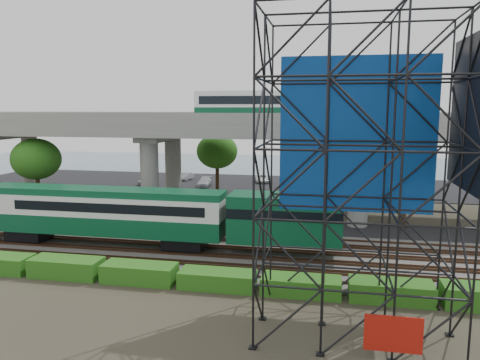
# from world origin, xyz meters

# --- Properties ---
(ground) EXTENTS (140.00, 140.00, 0.00)m
(ground) POSITION_xyz_m (0.00, 0.00, 0.00)
(ground) COLOR #474233
(ground) RESTS_ON ground
(ballast_bed) EXTENTS (90.00, 12.00, 0.20)m
(ballast_bed) POSITION_xyz_m (0.00, 2.00, 0.10)
(ballast_bed) COLOR slate
(ballast_bed) RESTS_ON ground
(service_road) EXTENTS (90.00, 5.00, 0.08)m
(service_road) POSITION_xyz_m (0.00, 10.50, 0.04)
(service_road) COLOR black
(service_road) RESTS_ON ground
(parking_lot) EXTENTS (90.00, 18.00, 0.08)m
(parking_lot) POSITION_xyz_m (0.00, 34.00, 0.04)
(parking_lot) COLOR black
(parking_lot) RESTS_ON ground
(harbor_water) EXTENTS (140.00, 40.00, 0.03)m
(harbor_water) POSITION_xyz_m (0.00, 56.00, 0.01)
(harbor_water) COLOR #456372
(harbor_water) RESTS_ON ground
(rail_tracks) EXTENTS (90.00, 9.52, 0.16)m
(rail_tracks) POSITION_xyz_m (0.00, 2.00, 0.28)
(rail_tracks) COLOR #472D1E
(rail_tracks) RESTS_ON ballast_bed
(commuter_train) EXTENTS (29.30, 3.06, 4.30)m
(commuter_train) POSITION_xyz_m (-7.46, 2.00, 2.88)
(commuter_train) COLOR black
(commuter_train) RESTS_ON rail_tracks
(overpass) EXTENTS (80.00, 12.00, 12.40)m
(overpass) POSITION_xyz_m (-0.00, 16.00, 8.21)
(overpass) COLOR #9E9B93
(overpass) RESTS_ON ground
(scaffold_tower) EXTENTS (9.36, 6.36, 15.00)m
(scaffold_tower) POSITION_xyz_m (8.81, -7.98, 7.47)
(scaffold_tower) COLOR black
(scaffold_tower) RESTS_ON ground
(hedge_strip) EXTENTS (34.60, 1.80, 1.20)m
(hedge_strip) POSITION_xyz_m (1.01, -4.30, 0.56)
(hedge_strip) COLOR #256116
(hedge_strip) RESTS_ON ground
(trees) EXTENTS (40.94, 16.94, 7.69)m
(trees) POSITION_xyz_m (-4.67, 16.17, 5.57)
(trees) COLOR #382314
(trees) RESTS_ON ground
(suv) EXTENTS (4.94, 2.83, 1.30)m
(suv) POSITION_xyz_m (-2.63, 11.35, 0.73)
(suv) COLOR black
(suv) RESTS_ON service_road
(parked_cars) EXTENTS (35.95, 9.26, 1.23)m
(parked_cars) POSITION_xyz_m (1.42, 33.65, 0.66)
(parked_cars) COLOR #BEBEBE
(parked_cars) RESTS_ON parking_lot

